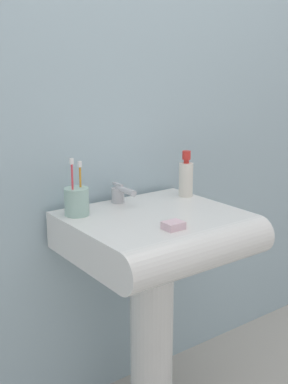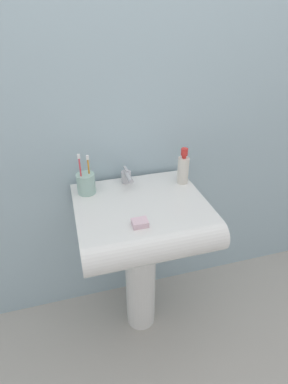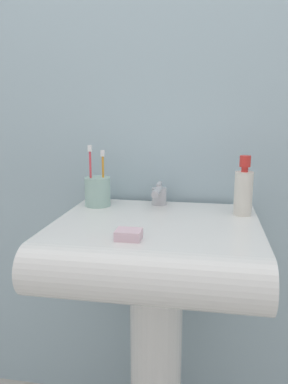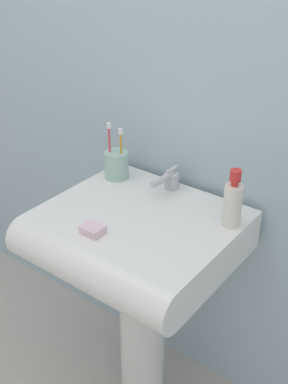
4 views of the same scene
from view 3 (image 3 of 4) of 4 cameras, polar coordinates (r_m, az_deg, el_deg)
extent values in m
cube|color=#9EB7C1|center=(1.29, 3.90, 16.20)|extent=(5.00, 0.05, 2.40)
cylinder|color=white|center=(1.28, 1.82, -24.96)|extent=(0.16, 0.16, 0.68)
cube|color=white|center=(1.08, 1.97, -7.65)|extent=(0.57, 0.46, 0.13)
cylinder|color=white|center=(0.87, -0.21, -12.77)|extent=(0.57, 0.13, 0.13)
cylinder|color=#B7B7BC|center=(1.23, 2.34, -0.66)|extent=(0.05, 0.05, 0.06)
cylinder|color=#B7B7BC|center=(1.18, 2.01, 0.11)|extent=(0.02, 0.10, 0.02)
cube|color=#B7B7BC|center=(1.22, 2.35, 1.16)|extent=(0.01, 0.06, 0.01)
cylinder|color=#99BFB2|center=(1.22, -7.08, 0.06)|extent=(0.08, 0.08, 0.09)
cylinder|color=#D83F4C|center=(1.21, -8.13, 2.32)|extent=(0.01, 0.01, 0.16)
cube|color=white|center=(1.20, -8.26, 6.61)|extent=(0.01, 0.01, 0.02)
cylinder|color=orange|center=(1.21, -6.23, 2.01)|extent=(0.01, 0.01, 0.15)
cube|color=white|center=(1.20, -6.33, 5.89)|extent=(0.01, 0.01, 0.02)
cylinder|color=silver|center=(1.14, 14.90, -0.21)|extent=(0.05, 0.05, 0.13)
cylinder|color=red|center=(1.13, 15.10, 3.37)|extent=(0.02, 0.02, 0.01)
cylinder|color=red|center=(1.13, 15.17, 4.56)|extent=(0.03, 0.03, 0.03)
cube|color=silver|center=(0.91, -2.36, -6.50)|extent=(0.06, 0.05, 0.02)
camera|label=1|loc=(1.13, -94.63, 8.49)|focal=45.00mm
camera|label=2|loc=(0.59, -99.69, 43.13)|focal=28.00mm
camera|label=4|loc=(0.77, 106.08, 34.59)|focal=45.00mm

